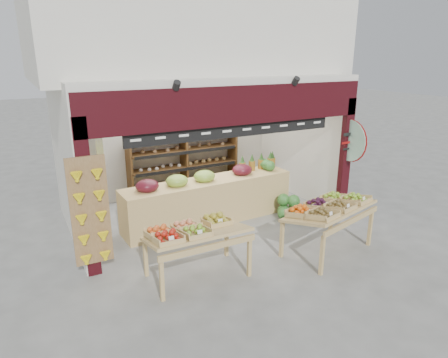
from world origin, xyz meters
TOP-DOWN VIEW (x-y plane):
  - ground at (0.00, 0.00)m, footprint 60.00×60.00m
  - shop_structure at (0.00, 1.61)m, footprint 6.36×5.12m
  - banana_board at (-2.73, -1.17)m, footprint 0.60×0.15m
  - gift_sign at (2.75, -1.15)m, footprint 0.04×0.93m
  - back_shelving at (0.16, 1.96)m, footprint 2.91×0.48m
  - refrigerator at (-2.40, 1.81)m, footprint 0.96×0.96m
  - cardboard_stack at (-0.91, 0.26)m, footprint 1.04×0.75m
  - mid_counter at (-0.09, 0.02)m, footprint 3.85×0.90m
  - display_table_left at (-1.36, -1.91)m, footprint 1.63×0.91m
  - display_table_right at (1.25, -2.26)m, footprint 1.91×1.36m
  - watermelon_pile at (1.63, -0.70)m, footprint 0.69×0.71m

SIDE VIEW (x-z plane):
  - ground at x=0.00m, z-range 0.00..0.00m
  - watermelon_pile at x=1.63m, z-range -0.06..0.48m
  - cardboard_stack at x=-0.91m, z-range -0.09..0.57m
  - mid_counter at x=-0.09m, z-range -0.07..1.11m
  - display_table_left at x=-1.36m, z-range 0.29..1.32m
  - display_table_right at x=1.25m, z-range 0.32..1.40m
  - refrigerator at x=-2.40m, z-range 0.00..1.99m
  - banana_board at x=-2.73m, z-range 0.22..2.02m
  - back_shelving at x=0.16m, z-range 0.25..2.06m
  - gift_sign at x=2.75m, z-range 1.29..2.21m
  - shop_structure at x=0.00m, z-range 1.22..6.62m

